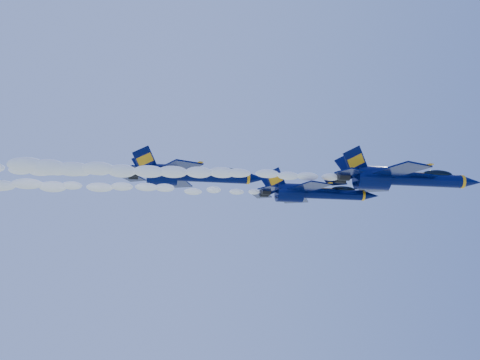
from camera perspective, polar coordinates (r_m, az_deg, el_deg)
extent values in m
cylinder|color=#020939|center=(87.75, 15.44, 0.00)|extent=(10.02, 1.67, 1.67)
ellipsoid|color=#020939|center=(84.95, 11.18, 0.16)|extent=(1.74, 3.00, 7.12)
cone|color=#020939|center=(90.71, 19.12, -0.18)|extent=(2.89, 1.67, 1.67)
cylinder|color=#FFA410|center=(90.07, 18.38, -0.14)|extent=(0.39, 1.74, 1.74)
ellipsoid|color=black|center=(88.77, 16.51, 0.47)|extent=(4.01, 1.30, 1.10)
cube|color=#FFA410|center=(88.69, 16.52, 0.26)|extent=(4.67, 1.11, 0.20)
cube|color=#020939|center=(81.76, 13.61, 0.88)|extent=(5.97, 7.07, 0.20)
cube|color=#020939|center=(89.71, 11.34, -0.53)|extent=(5.97, 7.07, 0.20)
cube|color=#FFA410|center=(82.42, 14.60, 0.90)|extent=(2.68, 5.57, 0.11)
cube|color=#FFA410|center=(90.32, 12.25, -0.50)|extent=(2.68, 5.57, 0.11)
cube|color=#020939|center=(83.47, 9.85, 1.58)|extent=(3.63, 1.15, 3.90)
cube|color=#020939|center=(85.59, 9.31, 1.17)|extent=(3.63, 1.15, 3.90)
cylinder|color=black|center=(82.95, 8.85, 0.36)|extent=(1.34, 1.22, 1.22)
cylinder|color=black|center=(84.27, 8.53, 0.13)|extent=(1.34, 1.22, 1.22)
cube|color=#FFA410|center=(86.57, 13.41, 0.65)|extent=(12.24, 0.39, 0.09)
ellipsoid|color=white|center=(79.40, -5.28, 0.73)|extent=(39.43, 2.01, 1.81)
cylinder|color=#020939|center=(87.83, 7.85, -1.21)|extent=(8.20, 1.37, 1.37)
ellipsoid|color=#020939|center=(86.22, 4.23, -1.09)|extent=(1.42, 2.46, 5.83)
cone|color=#020939|center=(89.60, 11.07, -1.33)|extent=(2.37, 1.37, 1.37)
cylinder|color=#FFA410|center=(89.21, 10.41, -1.30)|extent=(0.32, 1.42, 1.42)
ellipsoid|color=black|center=(88.47, 8.79, -0.81)|extent=(3.28, 1.07, 0.90)
cube|color=#FFA410|center=(88.41, 8.80, -0.98)|extent=(3.82, 0.91, 0.16)
cube|color=#020939|center=(83.24, 5.94, -0.57)|extent=(4.88, 5.79, 0.16)
cube|color=#020939|center=(90.08, 4.66, -1.61)|extent=(4.88, 5.79, 0.16)
cube|color=#FFA410|center=(83.62, 6.78, -0.54)|extent=(2.20, 4.56, 0.09)
cube|color=#FFA410|center=(90.44, 5.44, -1.58)|extent=(2.20, 4.56, 0.09)
cube|color=#020939|center=(85.17, 3.06, 0.02)|extent=(2.97, 0.94, 3.19)
cube|color=#020939|center=(86.97, 2.77, -0.27)|extent=(2.97, 0.94, 3.19)
cylinder|color=black|center=(84.92, 2.24, -0.96)|extent=(1.09, 1.00, 1.00)
cylinder|color=black|center=(86.04, 2.07, -1.13)|extent=(1.09, 1.00, 1.00)
cube|color=#FFA410|center=(87.18, 6.13, -0.68)|extent=(10.02, 0.32, 0.07)
ellipsoid|color=white|center=(83.51, -11.48, -0.62)|extent=(39.43, 1.65, 1.48)
cylinder|color=#020939|center=(95.22, -2.40, 0.29)|extent=(10.17, 1.69, 1.69)
ellipsoid|color=#020939|center=(94.52, -6.68, 0.45)|extent=(1.76, 3.05, 7.23)
cone|color=#020939|center=(96.31, 1.46, 0.12)|extent=(2.94, 1.69, 1.69)
cylinder|color=#FFA410|center=(96.05, 0.67, 0.16)|extent=(0.40, 1.76, 1.76)
ellipsoid|color=black|center=(95.70, -1.26, 0.74)|extent=(4.07, 1.32, 1.12)
cube|color=#FFA410|center=(95.62, -1.26, 0.54)|extent=(4.75, 1.13, 0.20)
cube|color=#020939|center=(90.32, -5.20, 1.12)|extent=(6.06, 7.18, 0.20)
cube|color=#020939|center=(99.05, -5.68, -0.20)|extent=(6.06, 7.18, 0.20)
cube|color=#FFA410|center=(90.49, -4.20, 1.14)|extent=(2.72, 5.66, 0.11)
cube|color=#FFA410|center=(99.21, -4.77, -0.18)|extent=(2.72, 5.66, 0.11)
cube|color=#020939|center=(93.71, -8.12, 1.73)|extent=(3.68, 1.16, 3.96)
cube|color=#020939|center=(96.00, -8.18, 1.35)|extent=(3.68, 1.16, 3.96)
cylinder|color=black|center=(93.65, -9.07, 0.63)|extent=(1.36, 1.24, 1.24)
cylinder|color=black|center=(95.07, -9.09, 0.41)|extent=(1.36, 1.24, 1.24)
cube|color=#FFA410|center=(95.05, -4.42, 0.90)|extent=(12.43, 0.40, 0.09)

